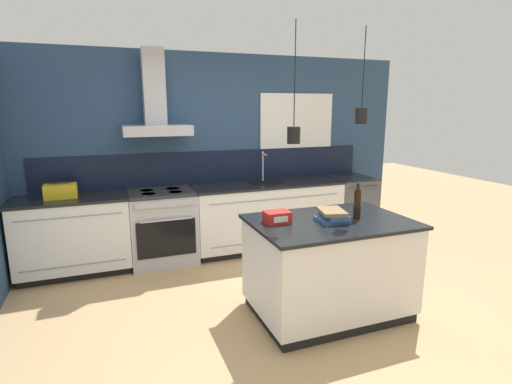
% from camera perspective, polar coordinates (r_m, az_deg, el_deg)
% --- Properties ---
extents(ground_plane, '(16.00, 16.00, 0.00)m').
position_cam_1_polar(ground_plane, '(3.95, 1.92, -16.99)').
color(ground_plane, tan).
rests_on(ground_plane, ground).
extents(wall_back, '(5.60, 2.27, 2.60)m').
position_cam_1_polar(wall_back, '(5.37, -6.71, 6.00)').
color(wall_back, navy).
rests_on(wall_back, ground_plane).
extents(counter_run_left, '(1.25, 0.64, 0.91)m').
position_cam_1_polar(counter_run_left, '(5.10, -24.59, -5.65)').
color(counter_run_left, black).
rests_on(counter_run_left, ground_plane).
extents(counter_run_sink, '(2.05, 0.64, 1.32)m').
position_cam_1_polar(counter_run_sink, '(5.47, 1.66, -3.34)').
color(counter_run_sink, black).
rests_on(counter_run_sink, ground_plane).
extents(oven_range, '(0.80, 0.66, 0.91)m').
position_cam_1_polar(oven_range, '(5.11, -13.18, -4.85)').
color(oven_range, '#B5B5BA').
rests_on(oven_range, ground_plane).
extents(dishwasher, '(0.60, 0.65, 0.91)m').
position_cam_1_polar(dishwasher, '(6.08, 13.23, -2.14)').
color(dishwasher, '#4C4C51').
rests_on(dishwasher, ground_plane).
extents(kitchen_island, '(1.44, 0.99, 0.91)m').
position_cam_1_polar(kitchen_island, '(3.84, 10.35, -10.44)').
color(kitchen_island, black).
rests_on(kitchen_island, ground_plane).
extents(bottle_on_island, '(0.07, 0.07, 0.34)m').
position_cam_1_polar(bottle_on_island, '(3.76, 14.28, -1.61)').
color(bottle_on_island, black).
rests_on(bottle_on_island, kitchen_island).
extents(book_stack, '(0.27, 0.35, 0.11)m').
position_cam_1_polar(book_stack, '(3.65, 10.88, -3.33)').
color(book_stack, '#335684').
rests_on(book_stack, kitchen_island).
extents(red_supply_box, '(0.22, 0.18, 0.10)m').
position_cam_1_polar(red_supply_box, '(3.55, 3.02, -3.58)').
color(red_supply_box, red).
rests_on(red_supply_box, kitchen_island).
extents(yellow_toolbox, '(0.34, 0.18, 0.19)m').
position_cam_1_polar(yellow_toolbox, '(4.98, -26.13, 0.11)').
color(yellow_toolbox, gold).
rests_on(yellow_toolbox, counter_run_left).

